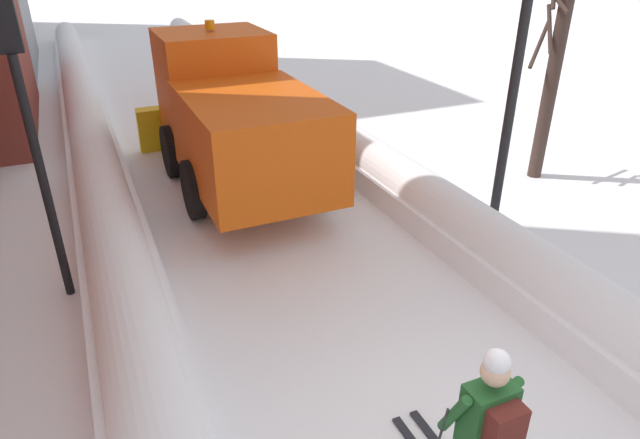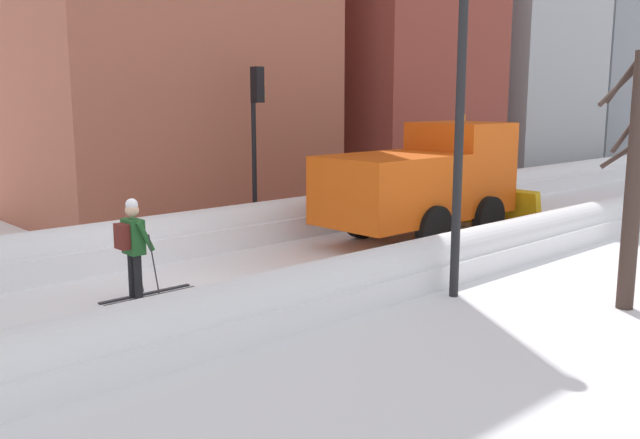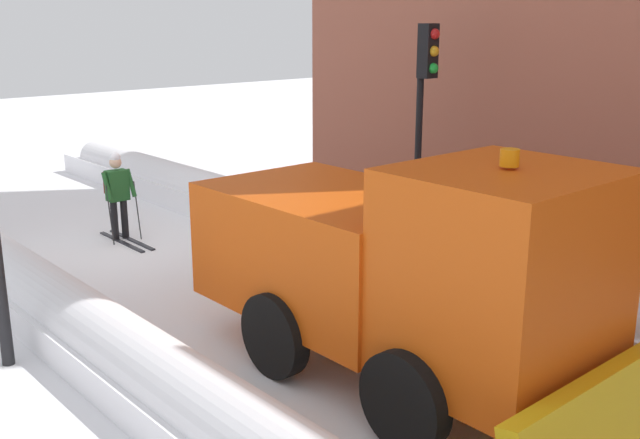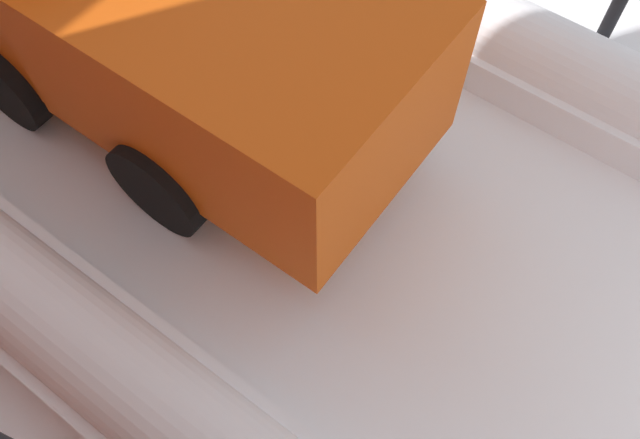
{
  "view_description": "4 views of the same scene",
  "coord_description": "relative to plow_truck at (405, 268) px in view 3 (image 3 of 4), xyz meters",
  "views": [
    {
      "loc": [
        -2.79,
        -3.07,
        4.68
      ],
      "look_at": [
        -0.4,
        2.32,
        1.65
      ],
      "focal_mm": 31.24,
      "sensor_mm": 36.0,
      "label": 1
    },
    {
      "loc": [
        10.74,
        -6.17,
        3.54
      ],
      "look_at": [
        -0.03,
        3.79,
        0.93
      ],
      "focal_mm": 38.57,
      "sensor_mm": 36.0,
      "label": 2
    },
    {
      "loc": [
        6.37,
        13.14,
        4.4
      ],
      "look_at": [
        -0.81,
        4.93,
        1.43
      ],
      "focal_mm": 41.67,
      "sensor_mm": 36.0,
      "label": 3
    },
    {
      "loc": [
        -2.99,
        3.01,
        5.98
      ],
      "look_at": [
        -0.7,
        4.7,
        0.95
      ],
      "focal_mm": 37.48,
      "sensor_mm": 36.0,
      "label": 4
    }
  ],
  "objects": [
    {
      "name": "skier",
      "position": [
        -0.15,
        -7.98,
        -0.48
      ],
      "size": [
        0.62,
        1.8,
        1.81
      ],
      "color": "black",
      "rests_on": "ground"
    },
    {
      "name": "traffic_light_pole",
      "position": [
        -3.38,
        -2.72,
        1.55
      ],
      "size": [
        0.28,
        0.42,
        4.31
      ],
      "color": "black",
      "rests_on": "ground"
    },
    {
      "name": "plow_truck",
      "position": [
        0.0,
        0.0,
        0.0
      ],
      "size": [
        3.2,
        5.98,
        3.12
      ],
      "color": "#DB510F",
      "rests_on": "ground"
    }
  ]
}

